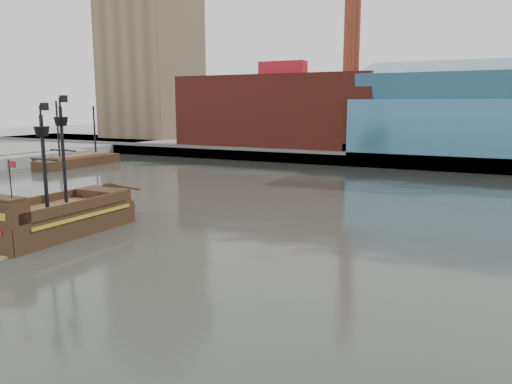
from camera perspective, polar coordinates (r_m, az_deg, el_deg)
The scene contains 6 objects.
ground at distance 35.12m, azimuth -11.34°, elevation -8.61°, with size 400.00×400.00×0.00m, color #252723.
promenade_far at distance 120.38m, azimuth 16.55°, elevation 4.74°, with size 220.00×60.00×2.00m, color slate.
seawall at distance 91.56m, azimuth 13.30°, elevation 3.55°, with size 220.00×1.00×2.60m, color #4C4C49.
skyline at distance 112.61m, azimuth 19.19°, elevation 16.29°, with size 149.00×45.00×62.00m.
pirate_ship at distance 46.38m, azimuth -21.81°, elevation -3.11°, with size 5.67×17.11×12.74m.
docked_vessel at distance 96.89m, azimuth -19.58°, elevation 3.28°, with size 4.84×18.22×12.28m.
Camera 1 is at (20.65, -26.17, 11.05)m, focal length 35.00 mm.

